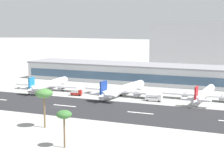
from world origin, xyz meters
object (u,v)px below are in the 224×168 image
(airliner_navy_tail_gate_1, at_px, (121,90))
(terminal_building, at_px, (149,74))
(palm_tree_2, at_px, (64,115))
(airliner_blue_tail_gate_0, at_px, (47,85))
(distant_hotel_block, at_px, (215,45))
(service_fuel_truck_0, at_px, (154,97))
(airliner_red_tail_gate_2, at_px, (203,95))
(palm_tree_1, at_px, (44,94))
(service_box_truck_1, at_px, (76,92))

(airliner_navy_tail_gate_1, bearing_deg, terminal_building, 7.32)
(terminal_building, bearing_deg, palm_tree_2, -82.46)
(airliner_blue_tail_gate_0, relative_size, airliner_navy_tail_gate_1, 0.92)
(distant_hotel_block, height_order, airliner_navy_tail_gate_1, distant_hotel_block)
(distant_hotel_block, height_order, service_fuel_truck_0, distant_hotel_block)
(terminal_building, bearing_deg, airliner_blue_tail_gate_0, -131.79)
(terminal_building, height_order, airliner_navy_tail_gate_1, terminal_building)
(airliner_red_tail_gate_2, relative_size, palm_tree_2, 3.87)
(airliner_blue_tail_gate_0, height_order, airliner_red_tail_gate_2, airliner_red_tail_gate_2)
(terminal_building, height_order, service_fuel_truck_0, terminal_building)
(airliner_red_tail_gate_2, bearing_deg, terminal_building, 44.01)
(airliner_blue_tail_gate_0, distance_m, palm_tree_1, 84.86)
(airliner_blue_tail_gate_0, height_order, palm_tree_2, palm_tree_2)
(service_box_truck_1, bearing_deg, distant_hotel_block, 65.30)
(airliner_blue_tail_gate_0, relative_size, palm_tree_2, 3.86)
(distant_hotel_block, xyz_separation_m, airliner_red_tail_gate_2, (18.93, -148.98, -16.68))
(terminal_building, relative_size, airliner_blue_tail_gate_0, 3.62)
(terminal_building, distance_m, palm_tree_2, 141.69)
(airliner_blue_tail_gate_0, height_order, service_fuel_truck_0, airliner_blue_tail_gate_0)
(airliner_red_tail_gate_2, relative_size, service_fuel_truck_0, 5.50)
(palm_tree_1, bearing_deg, airliner_navy_tail_gate_1, 88.26)
(airliner_red_tail_gate_2, bearing_deg, airliner_blue_tail_gate_0, 93.17)
(service_fuel_truck_0, height_order, palm_tree_2, palm_tree_2)
(terminal_building, height_order, palm_tree_1, palm_tree_1)
(airliner_blue_tail_gate_0, bearing_deg, service_box_truck_1, -113.29)
(airliner_navy_tail_gate_1, bearing_deg, airliner_red_tail_gate_2, -77.19)
(service_box_truck_1, xyz_separation_m, palm_tree_2, (39.97, -81.30, 8.75))
(palm_tree_1, height_order, palm_tree_2, palm_tree_1)
(service_fuel_truck_0, bearing_deg, terminal_building, 109.70)
(terminal_building, distance_m, service_fuel_truck_0, 61.67)
(airliner_blue_tail_gate_0, xyz_separation_m, palm_tree_2, (63.77, -89.83, 7.42))
(airliner_red_tail_gate_2, distance_m, palm_tree_2, 98.21)
(palm_tree_2, bearing_deg, palm_tree_1, 136.37)
(service_box_truck_1, bearing_deg, palm_tree_2, -72.52)
(terminal_building, distance_m, airliner_blue_tail_gate_0, 67.88)
(distant_hotel_block, xyz_separation_m, service_box_truck_1, (-46.52, -162.24, -18.01))
(terminal_building, xyz_separation_m, service_box_truck_1, (-21.38, -59.10, -4.25))
(service_box_truck_1, bearing_deg, service_fuel_truck_0, -6.67)
(airliner_navy_tail_gate_1, distance_m, airliner_red_tail_gate_2, 42.87)
(airliner_navy_tail_gate_1, bearing_deg, distant_hotel_block, -3.10)
(distant_hotel_block, distance_m, airliner_navy_tail_gate_1, 157.02)
(airliner_red_tail_gate_2, bearing_deg, palm_tree_2, 165.06)
(service_fuel_truck_0, relative_size, service_box_truck_1, 1.36)
(palm_tree_1, relative_size, palm_tree_2, 1.23)
(distant_hotel_block, bearing_deg, terminal_building, -103.70)
(distant_hotel_block, relative_size, service_box_truck_1, 17.01)
(distant_hotel_block, height_order, service_box_truck_1, distant_hotel_block)
(distant_hotel_block, height_order, airliner_red_tail_gate_2, distant_hotel_block)
(airliner_blue_tail_gate_0, xyz_separation_m, service_box_truck_1, (23.80, -8.53, -1.33))
(airliner_blue_tail_gate_0, distance_m, service_box_truck_1, 25.32)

